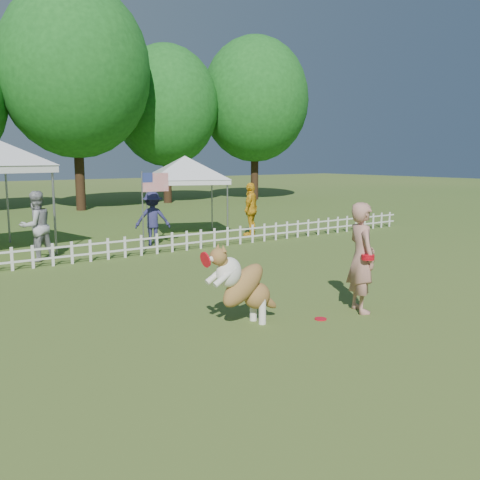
{
  "coord_description": "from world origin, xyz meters",
  "views": [
    {
      "loc": [
        -6.82,
        -6.82,
        2.8
      ],
      "look_at": [
        -0.4,
        2.0,
        1.1
      ],
      "focal_mm": 40.0,
      "sensor_mm": 36.0,
      "label": 1
    }
  ],
  "objects_px": {
    "frisbee_on_turf": "(321,319)",
    "canopy_tent_right": "(185,197)",
    "dog": "(244,285)",
    "handler": "(361,258)",
    "spectator_a": "(36,226)",
    "spectator_b": "(153,219)",
    "flag_pole": "(143,212)",
    "spectator_c": "(251,209)"
  },
  "relations": [
    {
      "from": "frisbee_on_turf",
      "to": "spectator_b",
      "type": "height_order",
      "value": "spectator_b"
    },
    {
      "from": "dog",
      "to": "flag_pole",
      "type": "relative_size",
      "value": 0.58
    },
    {
      "from": "handler",
      "to": "canopy_tent_right",
      "type": "xyz_separation_m",
      "value": [
        2.26,
        10.14,
        0.39
      ]
    },
    {
      "from": "spectator_a",
      "to": "spectator_b",
      "type": "distance_m",
      "value": 3.76
    },
    {
      "from": "dog",
      "to": "spectator_a",
      "type": "height_order",
      "value": "spectator_a"
    },
    {
      "from": "frisbee_on_turf",
      "to": "canopy_tent_right",
      "type": "height_order",
      "value": "canopy_tent_right"
    },
    {
      "from": "dog",
      "to": "spectator_b",
      "type": "bearing_deg",
      "value": 72.36
    },
    {
      "from": "frisbee_on_turf",
      "to": "spectator_c",
      "type": "bearing_deg",
      "value": 59.77
    },
    {
      "from": "handler",
      "to": "dog",
      "type": "relative_size",
      "value": 1.44
    },
    {
      "from": "spectator_a",
      "to": "spectator_b",
      "type": "bearing_deg",
      "value": 170.9
    },
    {
      "from": "canopy_tent_right",
      "to": "flag_pole",
      "type": "bearing_deg",
      "value": -121.55
    },
    {
      "from": "frisbee_on_turf",
      "to": "spectator_b",
      "type": "relative_size",
      "value": 0.12
    },
    {
      "from": "handler",
      "to": "frisbee_on_turf",
      "type": "height_order",
      "value": "handler"
    },
    {
      "from": "flag_pole",
      "to": "spectator_c",
      "type": "bearing_deg",
      "value": 9.89
    },
    {
      "from": "flag_pole",
      "to": "spectator_b",
      "type": "height_order",
      "value": "flag_pole"
    },
    {
      "from": "canopy_tent_right",
      "to": "flag_pole",
      "type": "height_order",
      "value": "canopy_tent_right"
    },
    {
      "from": "frisbee_on_turf",
      "to": "spectator_a",
      "type": "distance_m",
      "value": 8.78
    },
    {
      "from": "handler",
      "to": "spectator_a",
      "type": "bearing_deg",
      "value": 45.07
    },
    {
      "from": "dog",
      "to": "spectator_a",
      "type": "relative_size",
      "value": 0.73
    },
    {
      "from": "handler",
      "to": "frisbee_on_turf",
      "type": "bearing_deg",
      "value": 109.85
    },
    {
      "from": "spectator_c",
      "to": "spectator_a",
      "type": "bearing_deg",
      "value": -32.25
    },
    {
      "from": "spectator_b",
      "to": "spectator_c",
      "type": "height_order",
      "value": "spectator_c"
    },
    {
      "from": "dog",
      "to": "frisbee_on_turf",
      "type": "bearing_deg",
      "value": -22.99
    },
    {
      "from": "dog",
      "to": "spectator_a",
      "type": "bearing_deg",
      "value": 97.91
    },
    {
      "from": "canopy_tent_right",
      "to": "spectator_b",
      "type": "height_order",
      "value": "canopy_tent_right"
    },
    {
      "from": "frisbee_on_turf",
      "to": "flag_pole",
      "type": "height_order",
      "value": "flag_pole"
    },
    {
      "from": "flag_pole",
      "to": "spectator_c",
      "type": "relative_size",
      "value": 1.25
    },
    {
      "from": "canopy_tent_right",
      "to": "spectator_b",
      "type": "bearing_deg",
      "value": -126.86
    },
    {
      "from": "handler",
      "to": "canopy_tent_right",
      "type": "relative_size",
      "value": 0.72
    },
    {
      "from": "dog",
      "to": "canopy_tent_right",
      "type": "xyz_separation_m",
      "value": [
        4.47,
        9.56,
        0.69
      ]
    },
    {
      "from": "frisbee_on_turf",
      "to": "canopy_tent_right",
      "type": "relative_size",
      "value": 0.08
    },
    {
      "from": "handler",
      "to": "frisbee_on_turf",
      "type": "relative_size",
      "value": 9.56
    },
    {
      "from": "handler",
      "to": "canopy_tent_right",
      "type": "bearing_deg",
      "value": 10.57
    },
    {
      "from": "dog",
      "to": "frisbee_on_turf",
      "type": "height_order",
      "value": "dog"
    },
    {
      "from": "handler",
      "to": "flag_pole",
      "type": "bearing_deg",
      "value": 25.96
    },
    {
      "from": "flag_pole",
      "to": "spectator_b",
      "type": "xyz_separation_m",
      "value": [
        0.74,
        0.83,
        -0.34
      ]
    },
    {
      "from": "handler",
      "to": "spectator_b",
      "type": "xyz_separation_m",
      "value": [
        0.33,
        8.92,
        -0.15
      ]
    },
    {
      "from": "frisbee_on_turf",
      "to": "canopy_tent_right",
      "type": "bearing_deg",
      "value": 72.41
    },
    {
      "from": "handler",
      "to": "dog",
      "type": "xyz_separation_m",
      "value": [
        -2.21,
        0.58,
        -0.31
      ]
    },
    {
      "from": "frisbee_on_turf",
      "to": "flag_pole",
      "type": "xyz_separation_m",
      "value": [
        0.54,
        8.03,
        1.18
      ]
    },
    {
      "from": "spectator_a",
      "to": "frisbee_on_turf",
      "type": "bearing_deg",
      "value": 89.75
    },
    {
      "from": "frisbee_on_turf",
      "to": "canopy_tent_right",
      "type": "xyz_separation_m",
      "value": [
        3.2,
        10.08,
        1.38
      ]
    }
  ]
}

